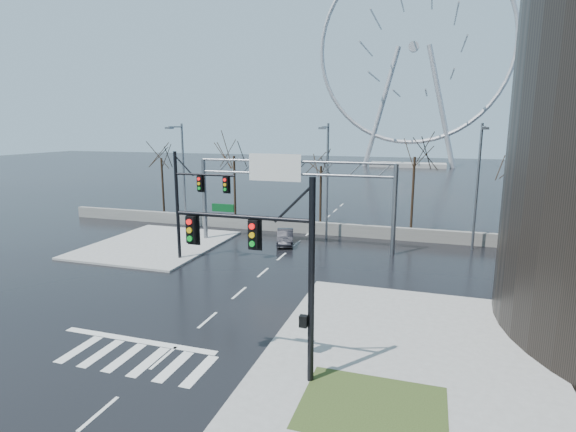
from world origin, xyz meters
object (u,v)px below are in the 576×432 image
at_px(signal_mast_near, 276,259).
at_px(ferris_wheel, 413,55).
at_px(sign_gantry, 289,184).
at_px(car, 285,237).
at_px(signal_mast_far, 190,196).

relative_size(signal_mast_near, ferris_wheel, 0.16).
distance_m(sign_gantry, ferris_wheel, 82.91).
distance_m(signal_mast_near, car, 20.96).
height_order(signal_mast_near, signal_mast_far, same).
bearing_deg(signal_mast_near, signal_mast_far, 130.26).
relative_size(signal_mast_far, ferris_wheel, 0.16).
xyz_separation_m(signal_mast_far, sign_gantry, (5.49, 6.00, 0.35)).
bearing_deg(sign_gantry, car, 128.65).
bearing_deg(ferris_wheel, sign_gantry, -93.84).
xyz_separation_m(signal_mast_far, ferris_wheel, (10.87, 86.04, 21.30)).
bearing_deg(signal_mast_near, car, 107.05).
height_order(signal_mast_far, car, signal_mast_far).
relative_size(sign_gantry, car, 4.30).
xyz_separation_m(signal_mast_far, car, (4.99, 6.63, -4.21)).
height_order(sign_gantry, ferris_wheel, ferris_wheel).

